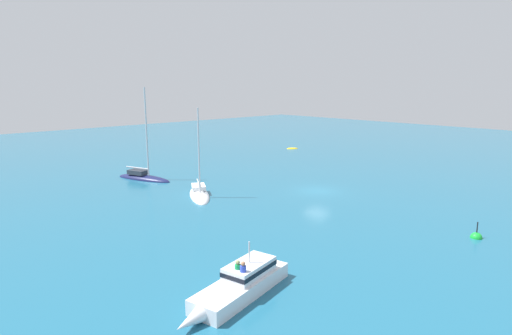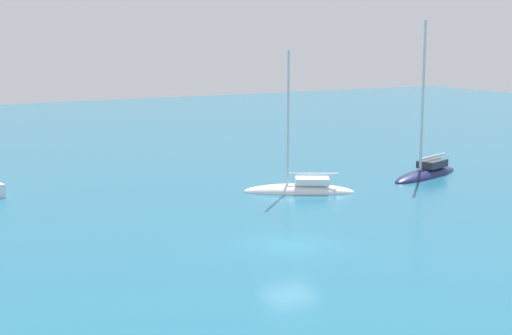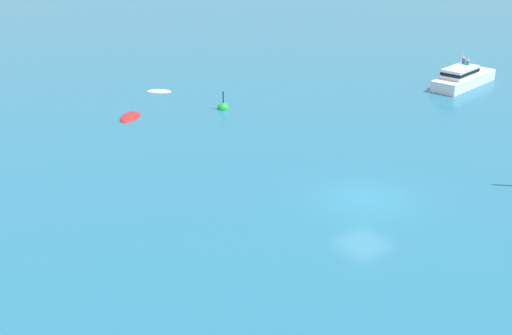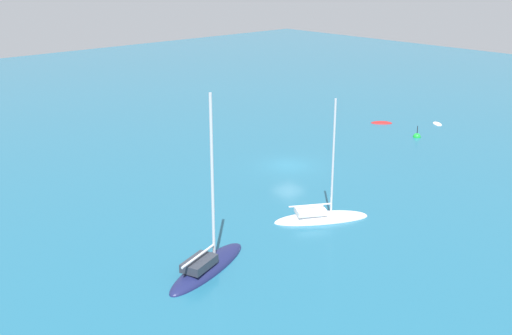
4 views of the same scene
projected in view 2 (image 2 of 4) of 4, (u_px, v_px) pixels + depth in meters
The scene contains 3 objects.
ground_plane at pixel (290, 245), 36.10m from camera, with size 160.00×160.00×0.00m, color #1E607F.
ketch at pixel (300, 190), 48.09m from camera, with size 6.90×5.14×9.29m.
sailboat at pixel (426, 173), 53.47m from camera, with size 7.67×4.20×11.11m.
Camera 2 is at (-18.38, -29.75, 9.82)m, focal length 54.35 mm.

